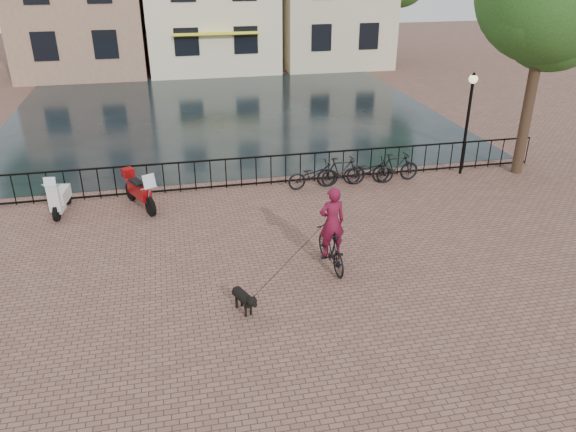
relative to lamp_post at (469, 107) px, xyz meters
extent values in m
plane|color=brown|center=(-7.20, -7.60, -2.38)|extent=(100.00, 100.00, 0.00)
plane|color=black|center=(-7.20, 9.70, -2.38)|extent=(20.00, 20.00, 0.00)
cube|color=black|center=(-7.20, 0.40, -1.38)|extent=(20.00, 0.05, 0.05)
cube|color=black|center=(-7.20, 0.40, -2.30)|extent=(20.00, 0.05, 0.05)
cube|color=yellow|center=(-6.70, 17.70, 0.22)|extent=(5.00, 0.60, 0.15)
cylinder|color=black|center=(-18.20, 19.40, 0.77)|extent=(0.36, 0.36, 6.30)
cylinder|color=black|center=(2.00, -0.30, 0.42)|extent=(0.36, 0.36, 5.60)
cylinder|color=black|center=(4.80, 19.40, 0.60)|extent=(0.36, 0.36, 5.95)
cylinder|color=black|center=(0.00, 0.00, -0.78)|extent=(0.10, 0.10, 3.20)
sphere|color=beige|center=(0.00, 0.00, 0.92)|extent=(0.30, 0.30, 0.30)
imported|color=black|center=(-6.25, -5.22, -1.83)|extent=(0.64, 1.84, 1.09)
imported|color=maroon|center=(-6.25, -5.22, -0.97)|extent=(0.82, 0.57, 2.13)
imported|color=black|center=(-5.40, -0.20, -1.93)|extent=(1.75, 0.72, 0.90)
imported|color=black|center=(-4.45, -0.20, -1.88)|extent=(1.66, 0.47, 1.00)
imported|color=black|center=(-3.50, -0.20, -1.93)|extent=(1.77, 0.76, 0.90)
imported|color=black|center=(-2.55, -0.20, -1.88)|extent=(1.68, 0.52, 1.00)
camera|label=1|loc=(-9.83, -16.79, 4.77)|focal=35.00mm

